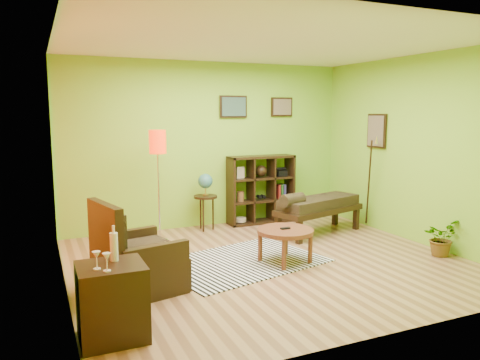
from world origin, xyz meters
name	(u,v)px	position (x,y,z in m)	size (l,w,h in m)	color
ground	(268,262)	(0.00, 0.00, 0.00)	(5.00, 5.00, 0.00)	#A97B53
room_shell	(262,125)	(-0.09, 0.01, 1.80)	(5.04, 4.54, 2.82)	#88CA2F
zebra_rug	(241,262)	(-0.33, 0.13, 0.01)	(2.07, 1.43, 0.01)	white
coffee_table	(285,234)	(0.19, -0.12, 0.39)	(0.74, 0.74, 0.47)	brown
armchair	(135,263)	(-1.80, -0.30, 0.31)	(1.00, 1.00, 1.02)	black
side_cabinet	(112,301)	(-2.20, -1.34, 0.34)	(0.56, 0.51, 0.98)	black
floor_lamp	(158,152)	(-1.07, 1.50, 1.37)	(0.26, 0.26, 1.70)	silver
globe_table	(205,188)	(-0.18, 1.93, 0.72)	(0.39, 0.39, 0.95)	black
cube_shelf	(262,189)	(0.91, 2.03, 0.60)	(1.20, 0.35, 1.20)	black
bench	(317,206)	(1.38, 0.97, 0.46)	(1.66, 0.96, 0.73)	black
potted_plant	(440,241)	(2.30, -0.70, 0.20)	(0.45, 0.50, 0.39)	#26661E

